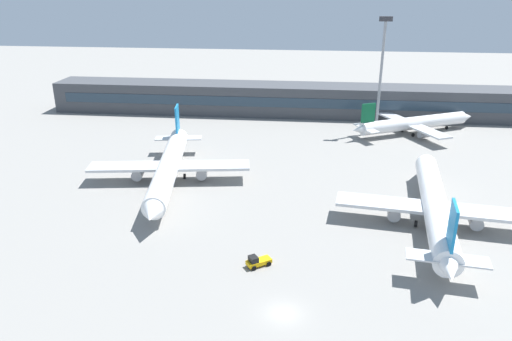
# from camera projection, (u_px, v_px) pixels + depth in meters

# --- Properties ---
(ground_plane) EXTENTS (400.00, 400.00, 0.00)m
(ground_plane) POSITION_uv_depth(u_px,v_px,m) (295.00, 186.00, 97.27)
(ground_plane) COLOR gray
(terminal_building) EXTENTS (150.54, 12.13, 9.00)m
(terminal_building) POSITION_uv_depth(u_px,v_px,m) (302.00, 100.00, 147.07)
(terminal_building) COLOR #3F4247
(terminal_building) RESTS_ON ground_plane
(airplane_near) EXTENTS (32.56, 46.38, 11.47)m
(airplane_near) POSITION_uv_depth(u_px,v_px,m) (435.00, 203.00, 81.67)
(airplane_near) COLOR white
(airplane_near) RESTS_ON ground_plane
(airplane_mid) EXTENTS (32.65, 46.45, 11.50)m
(airplane_mid) POSITION_uv_depth(u_px,v_px,m) (168.00, 167.00, 97.23)
(airplane_mid) COLOR white
(airplane_mid) RESTS_ON ground_plane
(airplane_far) EXTENTS (35.22, 25.50, 9.45)m
(airplane_far) POSITION_uv_depth(u_px,v_px,m) (415.00, 123.00, 129.33)
(airplane_far) COLOR silver
(airplane_far) RESTS_ON ground_plane
(baggage_tug_yellow) EXTENTS (3.82, 3.27, 1.75)m
(baggage_tug_yellow) POSITION_uv_depth(u_px,v_px,m) (257.00, 261.00, 69.88)
(baggage_tug_yellow) COLOR #F2B20C
(baggage_tug_yellow) RESTS_ON ground_plane
(floodlight_tower_west) EXTENTS (3.20, 0.80, 29.87)m
(floodlight_tower_west) POSITION_uv_depth(u_px,v_px,m) (381.00, 69.00, 124.98)
(floodlight_tower_west) COLOR gray
(floodlight_tower_west) RESTS_ON ground_plane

